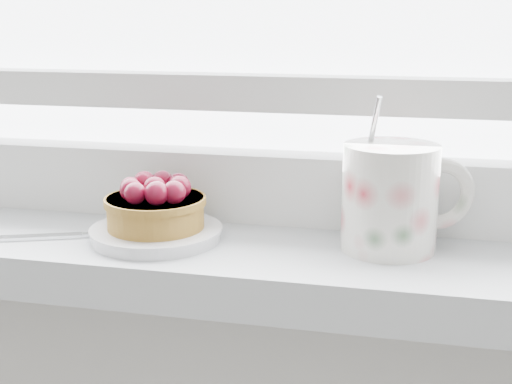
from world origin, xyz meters
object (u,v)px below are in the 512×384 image
(raspberry_tart, at_px, (156,205))
(floral_mug, at_px, (393,195))
(saucer, at_px, (156,233))
(fork, at_px, (64,236))

(raspberry_tart, height_order, floral_mug, floral_mug)
(raspberry_tart, xyz_separation_m, floral_mug, (0.22, 0.02, 0.02))
(saucer, height_order, fork, saucer)
(saucer, bearing_deg, floral_mug, 6.05)
(saucer, distance_m, fork, 0.09)
(fork, bearing_deg, saucer, 9.66)
(raspberry_tart, distance_m, floral_mug, 0.22)
(raspberry_tart, distance_m, fork, 0.09)
(saucer, bearing_deg, fork, -170.34)
(saucer, distance_m, floral_mug, 0.22)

